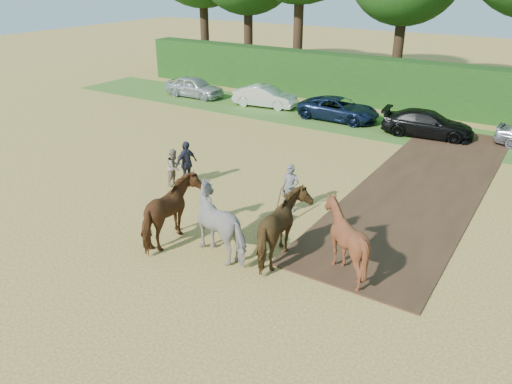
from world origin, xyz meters
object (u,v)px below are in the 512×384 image
object	(u,v)px
spectator_near	(174,167)
parked_cars	(458,127)
spectator_far	(186,163)
plough_team	(255,225)

from	to	relation	value
spectator_near	parked_cars	world-z (taller)	spectator_near
parked_cars	spectator_near	bearing A→B (deg)	-124.08
spectator_far	plough_team	world-z (taller)	plough_team
spectator_far	parked_cars	size ratio (longest dim) A/B	0.05
spectator_far	plough_team	size ratio (longest dim) A/B	0.26
spectator_near	spectator_far	bearing A→B (deg)	-62.56
parked_cars	plough_team	bearing A→B (deg)	-99.77
plough_team	parked_cars	world-z (taller)	plough_team
spectator_near	plough_team	bearing A→B (deg)	-121.37
parked_cars	spectator_far	bearing A→B (deg)	-123.29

